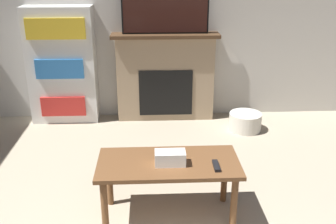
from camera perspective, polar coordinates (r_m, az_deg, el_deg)
name	(u,v)px	position (r m, az deg, el deg)	size (l,w,h in m)	color
wall_back	(155,5)	(4.72, -1.95, 15.26)	(6.66, 0.06, 2.70)	beige
fireplace	(165,77)	(4.74, -0.39, 5.15)	(1.25, 0.28, 1.05)	tan
tv	(165,8)	(4.56, -0.40, 14.86)	(0.99, 0.03, 0.58)	black
coffee_table	(168,170)	(2.92, 0.07, -8.38)	(1.04, 0.50, 0.48)	brown
tissue_box	(170,158)	(2.83, 0.32, -6.68)	(0.22, 0.12, 0.10)	white
remote_control	(216,166)	(2.83, 7.01, -7.75)	(0.04, 0.15, 0.02)	black
bookshelf	(62,66)	(4.79, -15.14, 6.50)	(0.78, 0.29, 1.36)	white
storage_basket	(245,122)	(4.61, 11.14, -1.38)	(0.37, 0.37, 0.20)	silver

